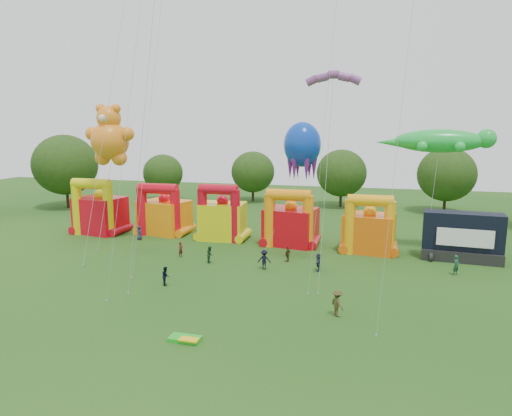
% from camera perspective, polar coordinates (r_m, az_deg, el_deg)
% --- Properties ---
extents(ground, '(160.00, 160.00, 0.00)m').
position_cam_1_polar(ground, '(29.34, -13.39, -16.96)').
color(ground, '#1B4914').
rests_on(ground, ground).
extents(tree_ring, '(119.99, 122.06, 12.07)m').
position_cam_1_polar(tree_ring, '(28.16, -15.42, -4.58)').
color(tree_ring, '#352314').
rests_on(tree_ring, ground).
extents(bouncy_castle_0, '(6.24, 5.35, 7.07)m').
position_cam_1_polar(bouncy_castle_0, '(60.68, -19.04, -0.49)').
color(bouncy_castle_0, red).
rests_on(bouncy_castle_0, ground).
extents(bouncy_castle_1, '(6.52, 5.68, 6.51)m').
position_cam_1_polar(bouncy_castle_1, '(58.26, -11.49, -0.77)').
color(bouncy_castle_1, orange).
rests_on(bouncy_castle_1, ground).
extents(bouncy_castle_2, '(5.37, 4.41, 6.75)m').
position_cam_1_polar(bouncy_castle_2, '(54.30, -4.26, -1.27)').
color(bouncy_castle_2, yellow).
rests_on(bouncy_castle_2, ground).
extents(bouncy_castle_3, '(6.16, 5.28, 6.55)m').
position_cam_1_polar(bouncy_castle_3, '(51.67, 4.32, -1.94)').
color(bouncy_castle_3, red).
rests_on(bouncy_castle_3, ground).
extents(bouncy_castle_4, '(5.73, 4.87, 6.37)m').
position_cam_1_polar(bouncy_castle_4, '(50.13, 13.96, -2.66)').
color(bouncy_castle_4, '#E65D0C').
rests_on(bouncy_castle_4, ground).
extents(stage_trailer, '(7.71, 3.50, 4.89)m').
position_cam_1_polar(stage_trailer, '(50.20, 24.37, -3.33)').
color(stage_trailer, black).
rests_on(stage_trailer, ground).
extents(teddy_bear_kite, '(6.01, 6.49, 15.91)m').
position_cam_1_polar(teddy_bear_kite, '(54.72, -17.91, 7.04)').
color(teddy_bear_kite, orange).
rests_on(teddy_bear_kite, ground).
extents(gecko_kite, '(11.85, 5.79, 13.15)m').
position_cam_1_polar(gecko_kite, '(50.81, 21.60, 4.82)').
color(gecko_kite, green).
rests_on(gecko_kite, ground).
extents(octopus_kite, '(4.80, 12.50, 13.95)m').
position_cam_1_polar(octopus_kite, '(53.74, 4.45, 2.88)').
color(octopus_kite, '#0C3AB7').
rests_on(octopus_kite, ground).
extents(parafoil_kites, '(26.21, 16.11, 31.51)m').
position_cam_1_polar(parafoil_kites, '(45.19, -15.22, 11.25)').
color(parafoil_kites, red).
rests_on(parafoil_kites, ground).
extents(diamond_kites, '(23.50, 13.06, 37.28)m').
position_cam_1_polar(diamond_kites, '(36.32, -1.02, 14.57)').
color(diamond_kites, red).
rests_on(diamond_kites, ground).
extents(folded_kite_bundle, '(2.01, 1.12, 0.31)m').
position_cam_1_polar(folded_kite_bundle, '(30.01, -8.81, -15.86)').
color(folded_kite_bundle, green).
rests_on(folded_kite_bundle, ground).
extents(spectator_0, '(0.99, 0.82, 1.72)m').
position_cam_1_polar(spectator_0, '(55.95, -14.40, -3.00)').
color(spectator_0, '#26273F').
rests_on(spectator_0, ground).
extents(spectator_1, '(0.53, 0.66, 1.59)m').
position_cam_1_polar(spectator_1, '(47.73, -9.39, -5.14)').
color(spectator_1, '#4C1A15').
rests_on(spectator_1, ground).
extents(spectator_2, '(0.79, 0.92, 1.66)m').
position_cam_1_polar(spectator_2, '(45.42, -5.76, -5.80)').
color(spectator_2, '#16371E').
rests_on(spectator_2, ground).
extents(spectator_3, '(1.29, 0.84, 1.89)m').
position_cam_1_polar(spectator_3, '(43.07, 1.04, -6.48)').
color(spectator_3, black).
rests_on(spectator_3, ground).
extents(spectator_4, '(0.70, 0.98, 1.54)m').
position_cam_1_polar(spectator_4, '(45.59, 3.99, -5.79)').
color(spectator_4, '#3F3019').
rests_on(spectator_4, ground).
extents(spectator_5, '(0.58, 1.60, 1.70)m').
position_cam_1_polar(spectator_5, '(42.98, 7.82, -6.74)').
color(spectator_5, '#292D45').
rests_on(spectator_5, ground).
extents(spectator_6, '(1.06, 1.00, 1.82)m').
position_cam_1_polar(spectator_6, '(49.29, 12.32, -4.61)').
color(spectator_6, maroon).
rests_on(spectator_6, ground).
extents(spectator_7, '(0.79, 0.79, 1.85)m').
position_cam_1_polar(spectator_7, '(45.25, 23.76, -6.56)').
color(spectator_7, '#1C4730').
rests_on(spectator_7, ground).
extents(spectator_8, '(0.90, 0.97, 1.60)m').
position_cam_1_polar(spectator_8, '(39.75, -11.22, -8.31)').
color(spectator_8, black).
rests_on(spectator_8, ground).
extents(spectator_9, '(1.33, 1.41, 1.92)m').
position_cam_1_polar(spectator_9, '(33.36, 10.13, -11.63)').
color(spectator_9, '#433C1A').
rests_on(spectator_9, ground).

